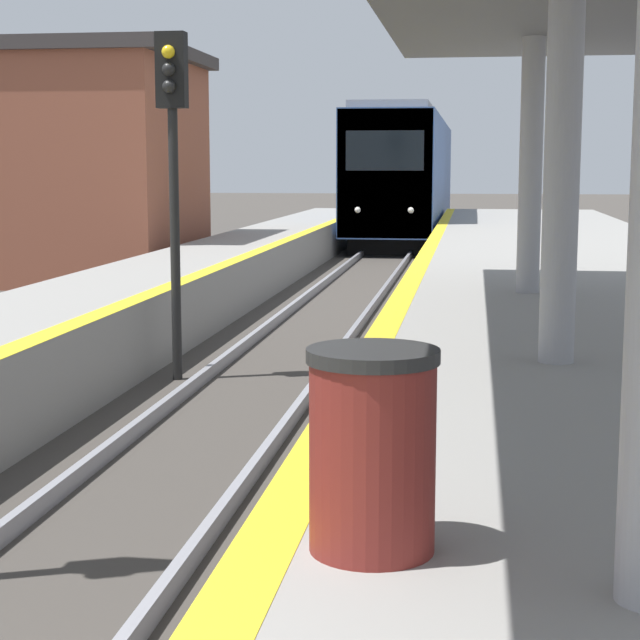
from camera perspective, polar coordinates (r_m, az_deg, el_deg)
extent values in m
cube|color=black|center=(41.28, 4.67, 4.92)|extent=(2.35, 19.16, 0.55)
cube|color=#33518C|center=(41.21, 4.70, 7.89)|extent=(2.77, 21.28, 3.73)
cube|color=#E54C19|center=(30.67, 3.47, 7.79)|extent=(2.71, 0.16, 3.66)
cube|color=black|center=(30.61, 3.47, 9.01)|extent=(2.21, 0.06, 1.12)
cube|color=gray|center=(41.24, 4.73, 10.65)|extent=(2.35, 20.22, 0.24)
sphere|color=white|center=(30.71, 2.02, 5.88)|extent=(0.18, 0.18, 0.18)
sphere|color=white|center=(30.58, 4.87, 5.85)|extent=(0.18, 0.18, 0.18)
cylinder|color=black|center=(13.30, -7.74, 3.92)|extent=(0.12, 0.12, 3.34)
cube|color=black|center=(13.31, -7.92, 13.06)|extent=(0.36, 0.20, 0.90)
sphere|color=yellow|center=(13.21, -8.10, 13.98)|extent=(0.16, 0.16, 0.16)
sphere|color=black|center=(13.19, -8.08, 13.10)|extent=(0.16, 0.16, 0.16)
sphere|color=black|center=(13.17, -8.06, 12.23)|extent=(0.16, 0.16, 0.16)
cylinder|color=#99999E|center=(9.23, 12.78, 7.94)|extent=(0.30, 0.30, 3.31)
cylinder|color=#99999E|center=(14.34, 11.17, 8.03)|extent=(0.30, 0.30, 3.31)
cylinder|color=maroon|center=(4.67, 2.81, -7.32)|extent=(0.55, 0.55, 0.84)
cylinder|color=#262626|center=(4.57, 2.85, -1.90)|extent=(0.58, 0.58, 0.06)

